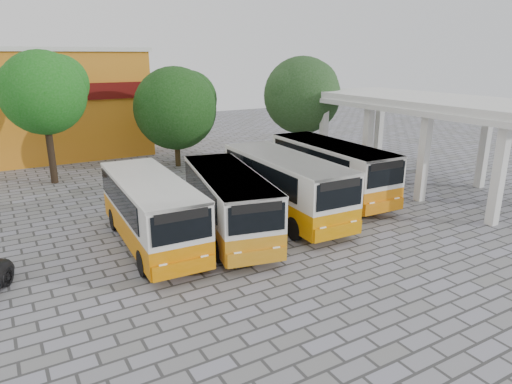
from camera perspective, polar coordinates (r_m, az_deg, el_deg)
ground at (r=20.51m, az=9.13°, el=-5.77°), size 90.00×90.00×0.00m
terminal_shelter at (r=29.44m, az=20.82°, el=10.12°), size 6.80×15.80×5.40m
shophouse_block at (r=40.69m, az=-28.82°, el=9.66°), size 20.40×10.40×8.30m
bus_far_left at (r=19.50m, az=-13.00°, el=-1.93°), size 2.77×8.15×2.90m
bus_centre_left at (r=20.11m, az=-3.46°, el=-0.98°), size 4.02×8.39×2.89m
bus_centre_right at (r=22.39m, az=3.65°, el=1.18°), size 2.92×8.62×3.07m
bus_far_right at (r=25.81m, az=9.37°, el=3.11°), size 2.91×8.64×3.09m
tree_left at (r=30.72m, az=-24.99°, el=11.48°), size 5.27×5.02×8.11m
tree_middle at (r=33.11m, az=-9.96°, el=10.60°), size 6.08×5.79×7.05m
tree_right at (r=33.91m, az=5.85°, el=12.24°), size 5.81×5.53×7.73m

